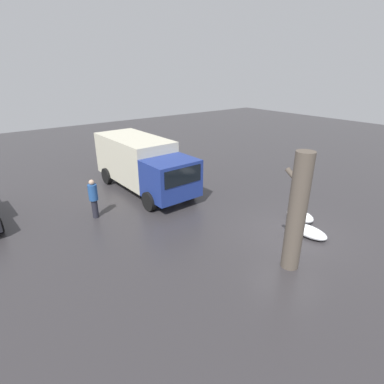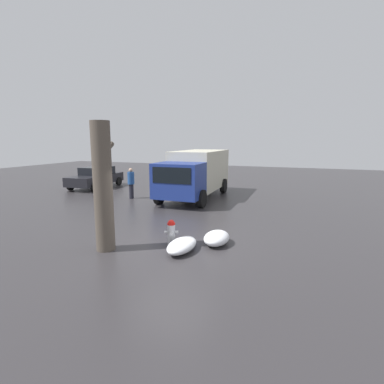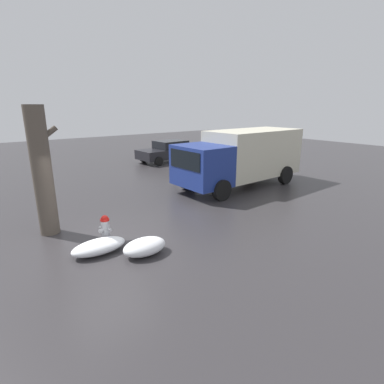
{
  "view_description": "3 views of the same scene",
  "coord_description": "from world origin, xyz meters",
  "views": [
    {
      "loc": [
        -5.68,
        9.26,
        6.03
      ],
      "look_at": [
        4.44,
        1.44,
        0.76
      ],
      "focal_mm": 28.0,
      "sensor_mm": 36.0,
      "label": 1
    },
    {
      "loc": [
        -8.39,
        -3.95,
        3.33
      ],
      "look_at": [
        3.92,
        0.8,
        1.03
      ],
      "focal_mm": 28.0,
      "sensor_mm": 36.0,
      "label": 2
    },
    {
      "loc": [
        -2.91,
        -7.92,
        3.85
      ],
      "look_at": [
        3.44,
        0.34,
        0.83
      ],
      "focal_mm": 28.0,
      "sensor_mm": 36.0,
      "label": 3
    }
  ],
  "objects": [
    {
      "name": "parked_car",
      "position": [
        8.74,
        9.94,
        0.75
      ],
      "size": [
        4.49,
        2.27,
        1.46
      ],
      "rotation": [
        0.0,
        0.0,
        1.63
      ],
      "color": "black",
      "rests_on": "ground_plane"
    },
    {
      "name": "delivery_truck",
      "position": [
        7.88,
        2.09,
        1.49
      ],
      "size": [
        6.84,
        2.75,
        2.7
      ],
      "rotation": [
        0.0,
        0.0,
        1.59
      ],
      "color": "navy",
      "rests_on": "ground_plane"
    },
    {
      "name": "fire_hydrant",
      "position": [
        -0.0,
        -0.0,
        0.42
      ],
      "size": [
        0.36,
        0.45,
        0.82
      ],
      "rotation": [
        0.0,
        0.0,
        3.54
      ],
      "color": "#B7B7BC",
      "rests_on": "ground_plane"
    },
    {
      "name": "ground_plane",
      "position": [
        0.0,
        0.0,
        0.0
      ],
      "size": [
        60.0,
        60.0,
        0.0
      ],
      "primitive_type": "plane",
      "color": "#333033"
    },
    {
      "name": "tree_trunk",
      "position": [
        -1.14,
        1.69,
        1.96
      ],
      "size": [
        0.87,
        0.57,
        3.89
      ],
      "color": "brown",
      "rests_on": "ground_plane"
    },
    {
      "name": "pedestrian",
      "position": [
        6.18,
        5.42,
        0.96
      ],
      "size": [
        0.38,
        0.38,
        1.75
      ],
      "rotation": [
        0.0,
        0.0,
        5.76
      ],
      "color": "#23232D",
      "rests_on": "ground_plane"
    },
    {
      "name": "snow_pile_by_hydrant",
      "position": [
        -0.43,
        -0.55,
        0.18
      ],
      "size": [
        1.47,
        0.75,
        0.37
      ],
      "color": "white",
      "rests_on": "ground_plane"
    },
    {
      "name": "snow_pile_curbside",
      "position": [
        0.52,
        -1.36,
        0.21
      ],
      "size": [
        1.21,
        0.79,
        0.43
      ],
      "color": "white",
      "rests_on": "ground_plane"
    }
  ]
}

